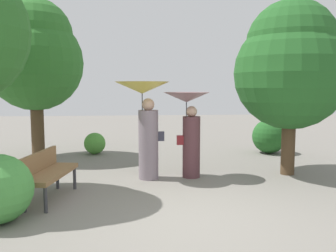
% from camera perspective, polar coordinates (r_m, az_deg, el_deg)
% --- Properties ---
extents(ground_plane, '(40.00, 40.00, 0.00)m').
position_cam_1_polar(ground_plane, '(5.75, 2.65, -13.79)').
color(ground_plane, slate).
extents(person_left, '(1.15, 1.15, 2.07)m').
position_cam_1_polar(person_left, '(7.66, -3.62, 2.07)').
color(person_left, gray).
rests_on(person_left, ground).
extents(person_right, '(0.99, 0.99, 1.85)m').
position_cam_1_polar(person_right, '(7.80, 3.30, 0.80)').
color(person_right, '#563338').
rests_on(person_right, ground).
extents(park_bench, '(0.74, 1.56, 0.83)m').
position_cam_1_polar(park_bench, '(6.68, -18.52, -6.69)').
color(park_bench, '#38383D').
rests_on(park_bench, ground).
extents(tree_near_left, '(2.60, 2.60, 4.35)m').
position_cam_1_polar(tree_near_left, '(10.64, -20.23, 10.49)').
color(tree_near_left, '#4C3823').
rests_on(tree_near_left, ground).
extents(tree_near_right, '(2.47, 2.47, 3.86)m').
position_cam_1_polar(tree_near_right, '(8.49, 18.78, 9.17)').
color(tree_near_right, '#4C3823').
rests_on(tree_near_right, ground).
extents(bush_path_left, '(0.63, 0.63, 0.63)m').
position_cam_1_polar(bush_path_left, '(10.86, -11.45, -2.70)').
color(bush_path_left, '#4C9338').
rests_on(bush_path_left, ground).
extents(bush_path_right, '(1.01, 1.01, 1.01)m').
position_cam_1_polar(bush_path_right, '(11.18, 15.66, -1.56)').
color(bush_path_right, '#235B23').
rests_on(bush_path_right, ground).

